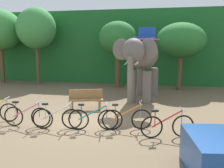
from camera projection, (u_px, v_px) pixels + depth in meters
The scene contains 13 objects.
ground_plane at pixel (79, 121), 9.67m from camera, with size 80.00×80.00×0.00m, color brown.
foliage_hedge at pixel (128, 47), 21.19m from camera, with size 36.00×6.00×5.34m, color #1E6028.
tree_far_left at pixel (0, 30), 18.75m from camera, with size 3.27×3.27×5.41m.
tree_far_right at pixel (36, 28), 17.89m from camera, with size 2.76×2.76×5.44m.
tree_center_left at pixel (118, 38), 16.89m from camera, with size 2.51×2.51×4.40m.
tree_left at pixel (181, 40), 15.76m from camera, with size 3.02×3.02×4.22m.
elephant at pixel (142, 58), 12.85m from camera, with size 2.21×4.23×3.78m.
bike_pink at pixel (27, 116), 8.93m from camera, with size 1.71×0.52×0.92m.
bike_white at pixel (57, 118), 8.69m from camera, with size 1.69×0.54×0.92m.
bike_teal at pixel (93, 119), 8.60m from camera, with size 1.69×0.53×0.92m.
bike_orange at pixel (127, 119), 8.62m from camera, with size 1.66×0.62×0.92m.
bike_red at pixel (167, 126), 7.87m from camera, with size 1.64×0.69×0.92m.
wooden_bench at pixel (86, 99), 11.30m from camera, with size 1.55×0.89×0.89m.
Camera 1 is at (3.21, -8.87, 2.87)m, focal length 40.85 mm.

